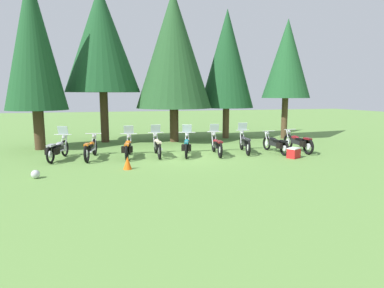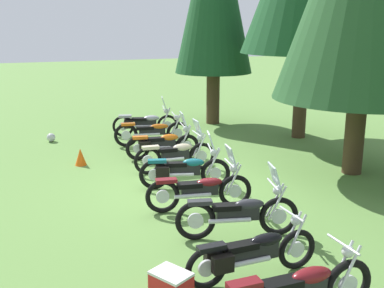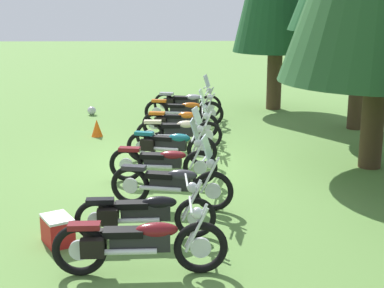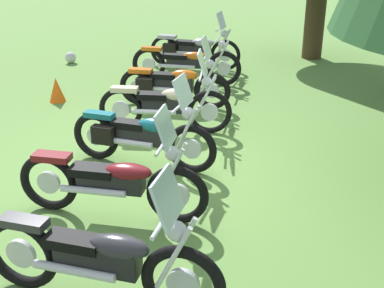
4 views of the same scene
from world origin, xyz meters
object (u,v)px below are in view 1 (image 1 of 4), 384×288
Objects in this scene: motorcycle_0 at (58,148)px; motorcycle_3 at (157,145)px; motorcycle_2 at (128,147)px; motorcycle_4 at (187,145)px; pine_tree_0 at (33,42)px; pine_tree_3 at (227,59)px; traffic_cone at (128,163)px; motorcycle_1 at (91,148)px; pine_tree_4 at (287,59)px; motorcycle_5 at (217,145)px; dropped_helmet at (35,174)px; pine_tree_1 at (101,40)px; motorcycle_8 at (298,142)px; picnic_cooler at (294,153)px; motorcycle_6 at (245,143)px; pine_tree_2 at (174,50)px; motorcycle_7 at (276,144)px.

motorcycle_0 reaches higher than motorcycle_3.
motorcycle_3 is at bearing -81.27° from motorcycle_2.
motorcycle_4 is at bearing -86.79° from motorcycle_2.
pine_tree_0 is at bearing 61.04° from motorcycle_3.
pine_tree_3 is 16.49× the size of traffic_cone.
motorcycle_1 is 0.33× the size of pine_tree_4.
motorcycle_3 is at bearing -83.82° from motorcycle_1.
pine_tree_3 is at bearing -48.38° from motorcycle_0.
motorcycle_3 is 4.63× the size of traffic_cone.
pine_tree_0 reaches higher than pine_tree_4.
motorcycle_5 is at bearing -114.97° from pine_tree_3.
pine_tree_1 is at bearing 74.09° from dropped_helmet.
motorcycle_8 is 3.62× the size of picnic_cooler.
traffic_cone reaches higher than dropped_helmet.
motorcycle_2 is 8.11m from motorcycle_8.
motorcycle_1 is 3.50m from dropped_helmet.
motorcycle_0 is 0.98× the size of motorcycle_6.
pine_tree_2 is at bearing 10.75° from motorcycle_4.
motorcycle_3 is 3.29× the size of picnic_cooler.
pine_tree_1 is (-2.24, 5.23, 5.30)m from motorcycle_3.
motorcycle_1 is 1.13× the size of motorcycle_2.
picnic_cooler is 1.41× the size of traffic_cone.
motorcycle_8 is 0.31× the size of pine_tree_3.
pine_tree_1 is (-7.81, 5.89, 5.35)m from motorcycle_7.
motorcycle_7 is at bearing -80.66° from motorcycle_0.
motorcycle_4 is at bearing -126.49° from pine_tree_3.
pine_tree_3 is at bearing -20.72° from motorcycle_4.
pine_tree_2 is 12.66× the size of picnic_cooler.
pine_tree_4 is (3.14, 4.56, 4.45)m from motorcycle_7.
motorcycle_8 is at bearing -93.02° from motorcycle_3.
pine_tree_2 is (5.93, 4.08, 4.77)m from motorcycle_0.
motorcycle_3 is 7.99m from pine_tree_0.
motorcycle_2 reaches higher than motorcycle_7.
traffic_cone reaches higher than picnic_cooler.
motorcycle_2 is 0.25× the size of pine_tree_1.
pine_tree_0 is at bearing 70.94° from motorcycle_8.
traffic_cone is (-5.68, -2.13, -0.24)m from motorcycle_6.
pine_tree_4 is 15.64m from dropped_helmet.
pine_tree_2 is (7.15, 0.99, -0.03)m from pine_tree_0.
motorcycle_6 is (8.41, -0.44, -0.01)m from motorcycle_0.
motorcycle_4 is at bearing -80.52° from motorcycle_0.
motorcycle_4 is 5.49m from motorcycle_8.
motorcycle_4 is at bearing -28.05° from pine_tree_0.
motorcycle_8 is at bearing -86.16° from motorcycle_2.
motorcycle_1 is (1.35, -0.09, -0.03)m from motorcycle_0.
traffic_cone is at bearing 100.40° from motorcycle_8.
motorcycle_6 reaches higher than dropped_helmet.
motorcycle_2 is 6.90m from motorcycle_7.
motorcycle_5 is 4.77× the size of traffic_cone.
motorcycle_6 is at bearing -74.49° from motorcycle_5.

